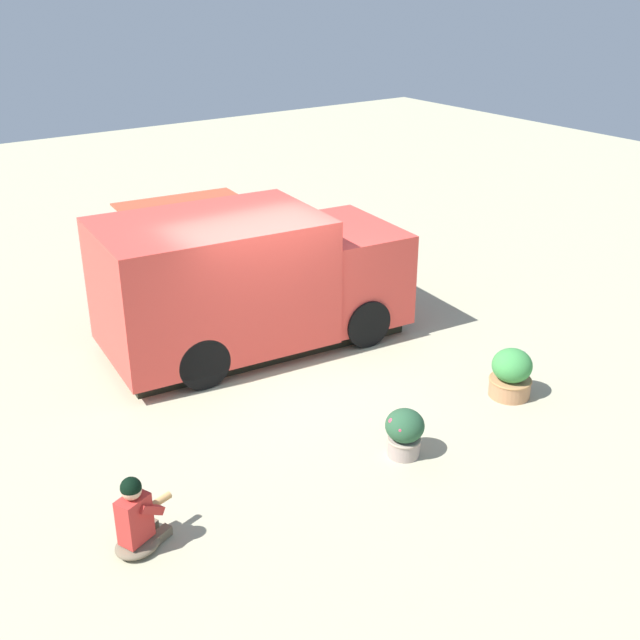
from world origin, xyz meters
name	(u,v)px	position (x,y,z in m)	size (l,w,h in m)	color
ground_plane	(277,371)	(0.00, 0.00, 0.00)	(40.00, 40.00, 0.00)	#AFAB8A
food_truck	(248,284)	(-0.16, -1.07, 1.06)	(5.07, 3.18, 2.22)	#ED453C
person_customer	(137,520)	(3.38, 2.56, 0.36)	(0.82, 0.61, 0.92)	#6E5F49
planter_flowering_near	(511,374)	(-2.35, 2.60, 0.36)	(0.62, 0.62, 0.74)	#B57D53
planter_flowering_far	(404,432)	(-0.09, 2.87, 0.34)	(0.50, 0.50, 0.65)	#A38F85
trash_bin	(319,238)	(-3.58, -3.90, 0.42)	(0.46, 0.46, 0.84)	#265D2B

